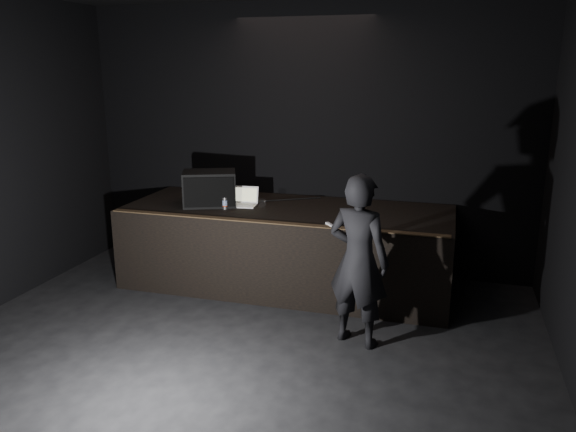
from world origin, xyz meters
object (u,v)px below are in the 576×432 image
at_px(stage_monitor, 210,188).
at_px(beer_can, 225,203).
at_px(person, 358,261).
at_px(laptop, 244,200).
at_px(stage_riser, 287,246).

relative_size(stage_monitor, beer_can, 5.21).
bearing_deg(person, stage_monitor, -12.24).
relative_size(stage_monitor, laptop, 2.21).
height_order(stage_monitor, laptop, stage_monitor).
relative_size(laptop, beer_can, 2.36).
distance_m(stage_monitor, laptop, 0.46).
xyz_separation_m(stage_monitor, laptop, (0.41, 0.13, -0.16)).
distance_m(laptop, beer_can, 0.31).
distance_m(stage_riser, stage_monitor, 1.21).
relative_size(stage_riser, person, 2.32).
relative_size(stage_riser, laptop, 11.51).
height_order(stage_riser, person, person).
bearing_deg(person, laptop, -20.74).
relative_size(beer_can, person, 0.09).
bearing_deg(person, stage_riser, -32.53).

